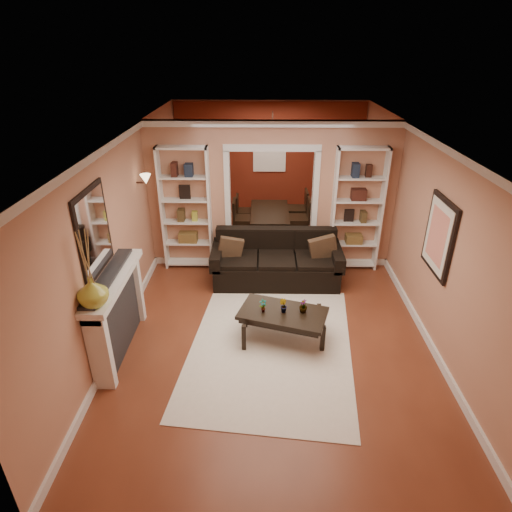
{
  "coord_description": "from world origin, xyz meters",
  "views": [
    {
      "loc": [
        -0.16,
        -6.28,
        3.89
      ],
      "look_at": [
        -0.25,
        -0.8,
        1.13
      ],
      "focal_mm": 30.0,
      "sensor_mm": 36.0,
      "label": 1
    }
  ],
  "objects_px": {
    "bookshelf_left": "(186,210)",
    "coffee_table": "(283,325)",
    "bookshelf_right": "(357,210)",
    "dining_table": "(271,222)",
    "sofa": "(276,259)",
    "fireplace": "(119,315)"
  },
  "relations": [
    {
      "from": "bookshelf_left",
      "to": "coffee_table",
      "type": "bearing_deg",
      "value": -53.07
    },
    {
      "from": "bookshelf_right",
      "to": "dining_table",
      "type": "bearing_deg",
      "value": 133.74
    },
    {
      "from": "coffee_table",
      "to": "sofa",
      "type": "bearing_deg",
      "value": 108.88
    },
    {
      "from": "sofa",
      "to": "bookshelf_right",
      "type": "distance_m",
      "value": 1.72
    },
    {
      "from": "coffee_table",
      "to": "bookshelf_right",
      "type": "height_order",
      "value": "bookshelf_right"
    },
    {
      "from": "dining_table",
      "to": "bookshelf_right",
      "type": "bearing_deg",
      "value": -136.26
    },
    {
      "from": "bookshelf_right",
      "to": "dining_table",
      "type": "distance_m",
      "value": 2.37
    },
    {
      "from": "sofa",
      "to": "dining_table",
      "type": "xyz_separation_m",
      "value": [
        -0.06,
        2.17,
        -0.18
      ]
    },
    {
      "from": "sofa",
      "to": "bookshelf_left",
      "type": "distance_m",
      "value": 1.88
    },
    {
      "from": "coffee_table",
      "to": "bookshelf_right",
      "type": "xyz_separation_m",
      "value": [
        1.41,
        2.25,
        0.92
      ]
    },
    {
      "from": "sofa",
      "to": "bookshelf_right",
      "type": "bearing_deg",
      "value": 21.72
    },
    {
      "from": "coffee_table",
      "to": "bookshelf_left",
      "type": "bearing_deg",
      "value": 144.18
    },
    {
      "from": "fireplace",
      "to": "sofa",
      "type": "bearing_deg",
      "value": 41.76
    },
    {
      "from": "sofa",
      "to": "dining_table",
      "type": "bearing_deg",
      "value": 91.69
    },
    {
      "from": "coffee_table",
      "to": "dining_table",
      "type": "relative_size",
      "value": 0.8
    },
    {
      "from": "bookshelf_right",
      "to": "bookshelf_left",
      "type": "bearing_deg",
      "value": 180.0
    },
    {
      "from": "sofa",
      "to": "dining_table",
      "type": "distance_m",
      "value": 2.18
    },
    {
      "from": "sofa",
      "to": "fireplace",
      "type": "xyz_separation_m",
      "value": [
        -2.18,
        -1.95,
        0.13
      ]
    },
    {
      "from": "bookshelf_left",
      "to": "fireplace",
      "type": "xyz_separation_m",
      "value": [
        -0.54,
        -2.53,
        -0.57
      ]
    },
    {
      "from": "sofa",
      "to": "fireplace",
      "type": "distance_m",
      "value": 2.93
    },
    {
      "from": "bookshelf_left",
      "to": "bookshelf_right",
      "type": "relative_size",
      "value": 1.0
    },
    {
      "from": "bookshelf_left",
      "to": "dining_table",
      "type": "height_order",
      "value": "bookshelf_left"
    }
  ]
}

